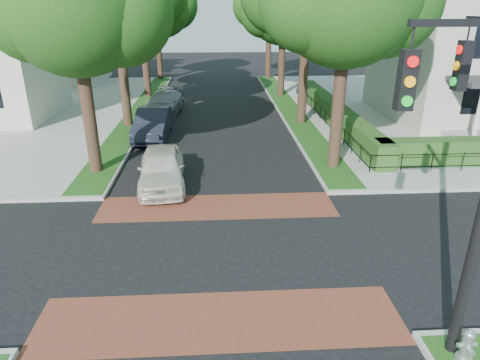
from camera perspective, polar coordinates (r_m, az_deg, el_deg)
name	(u,v)px	position (r m, az deg, el deg)	size (l,w,h in m)	color
ground	(218,251)	(13.70, -2.91, -9.45)	(120.00, 120.00, 0.00)	black
sidewalk_ne	(475,107)	(37.01, 28.87, 8.54)	(30.00, 30.00, 0.15)	gray
crosswalk_far	(217,207)	(16.50, -3.04, -3.56)	(9.00, 2.20, 0.01)	brown
crosswalk_near	(220,320)	(11.11, -2.70, -18.18)	(9.00, 2.20, 0.01)	brown
grass_strip_ne	(289,108)	(32.00, 6.53, 9.53)	(1.60, 29.80, 0.02)	#154112
grass_strip_nw	(140,110)	(32.00, -13.16, 9.09)	(1.60, 29.80, 0.02)	#154112
tree_right_far	(284,8)	(36.29, 5.94, 21.82)	(7.25, 6.23, 9.74)	black
tree_right_back	(270,3)	(45.21, 4.07, 22.43)	(7.50, 6.45, 10.20)	black
tree_left_near	(78,3)	(19.62, -20.80, 21.21)	(7.50, 6.45, 10.20)	black
tree_left_far	(143,5)	(36.26, -12.86, 21.75)	(7.00, 6.02, 9.86)	black
tree_left_back	(157,2)	(45.20, -11.05, 22.29)	(7.75, 6.66, 10.44)	black
hedge_main_road	(335,113)	(28.47, 12.57, 8.75)	(1.00, 18.00, 1.20)	#1E4718
fence_main_road	(323,115)	(28.30, 10.97, 8.48)	(0.06, 18.00, 0.90)	black
house_left_far	(49,29)	(46.35, -24.12, 17.91)	(10.00, 9.00, 10.14)	#B8B4A5
parked_car_front	(162,168)	(18.38, -10.40, 1.59)	(1.90, 4.71, 1.61)	beige
parked_car_middle	(153,124)	(25.33, -11.52, 7.37)	(1.78, 5.09, 1.68)	black
parked_car_rear	(164,104)	(30.79, -10.15, 10.00)	(2.18, 5.35, 1.55)	gray
fire_hydrant	(467,346)	(10.80, 27.98, -18.94)	(0.44, 0.46, 0.83)	#A2A3A5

